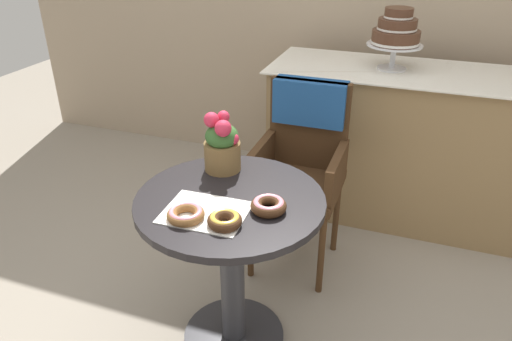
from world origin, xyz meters
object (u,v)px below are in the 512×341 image
Objects in this scene: cafe_table at (231,244)px; donut_front at (186,214)px; donut_mid at (269,205)px; donut_side at (225,220)px; wicker_chair at (303,147)px; flower_vase at (222,144)px; tiered_cake_stand at (396,33)px.

cafe_table is 5.45× the size of donut_front.
donut_mid reaches higher than donut_side.
wicker_chair is at bearing 81.21° from cafe_table.
donut_mid is (0.06, -0.73, 0.10)m from wicker_chair.
donut_front is at bearing -101.30° from wicker_chair.
donut_side is at bearing -129.08° from donut_mid.
donut_front is 0.29m from donut_mid.
flower_vase is at bearing 93.68° from donut_front.
donut_mid reaches higher than donut_front.
flower_vase reaches higher than donut_mid.
donut_front is 0.40× the size of tiered_cake_stand.
donut_front is at bearing -150.33° from donut_mid.
tiered_cake_stand is (0.55, 1.10, 0.26)m from flower_vase.
donut_side is 0.37× the size of tiered_cake_stand.
wicker_chair is at bearing 77.26° from donut_front.
tiered_cake_stand is at bearing 75.37° from donut_side.
donut_side reaches higher than donut_front.
tiered_cake_stand reaches higher than donut_front.
donut_mid is 0.18m from donut_side.
donut_mid is (0.25, 0.15, 0.00)m from donut_front.
cafe_table is 0.75× the size of wicker_chair.
donut_side is at bearing -73.11° from cafe_table.
cafe_table is at bearing -97.35° from wicker_chair.
wicker_chair is at bearing 86.43° from donut_side.
donut_mid is 0.40× the size of tiered_cake_stand.
donut_side is (0.05, -0.17, 0.24)m from cafe_table.
donut_side is at bearing -104.63° from tiered_cake_stand.
wicker_chair is 0.83m from tiered_cake_stand.
wicker_chair is 0.57m from flower_vase.
cafe_table is 0.71m from wicker_chair.
tiered_cake_stand is at bearing 70.39° from donut_front.
cafe_table is 1.49m from tiered_cake_stand.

